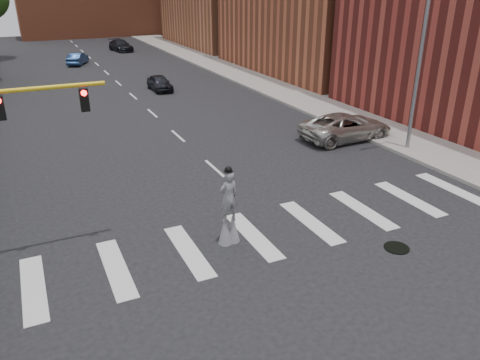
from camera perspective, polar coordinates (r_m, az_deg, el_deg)
ground_plane at (r=17.61m, az=6.85°, el=-7.35°), size 160.00×160.00×0.00m
sidewalk_right at (r=43.98m, az=3.75°, el=11.56°), size 5.00×90.00×0.18m
manhole at (r=17.92m, az=18.55°, el=-7.84°), size 0.90×0.90×0.04m
streetlight at (r=27.11m, az=20.90°, el=13.22°), size 2.05×0.20×9.00m
stilt_performer at (r=16.81m, az=-1.38°, el=-3.92°), size 0.84×0.56×3.00m
suv_crossing at (r=29.00m, az=12.79°, el=6.37°), size 5.79×2.78×1.59m
car_near at (r=42.26m, az=-9.77°, el=11.59°), size 1.61×3.88×1.31m
car_mid at (r=58.11m, az=-19.18°, el=13.79°), size 2.93×4.31×1.35m
car_far at (r=68.27m, az=-14.33°, el=15.60°), size 2.84×5.33×1.47m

